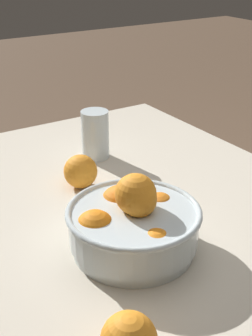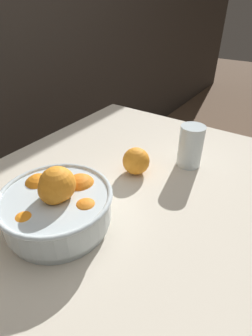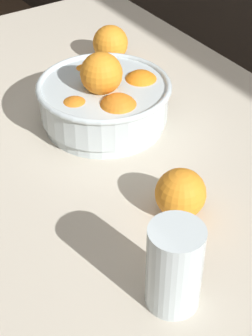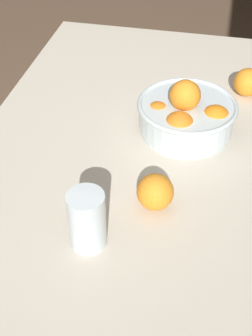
# 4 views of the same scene
# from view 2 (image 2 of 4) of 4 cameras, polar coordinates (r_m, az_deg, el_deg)

# --- Properties ---
(dining_table) EXTENTS (1.36, 0.94, 0.73)m
(dining_table) POSITION_cam_2_polar(r_m,az_deg,el_deg) (0.72, -4.89, -15.00)
(dining_table) COLOR beige
(dining_table) RESTS_ON ground_plane
(fruit_bowl) EXTENTS (0.26, 0.26, 0.16)m
(fruit_bowl) POSITION_cam_2_polar(r_m,az_deg,el_deg) (0.64, -14.59, -7.71)
(fruit_bowl) COLOR silver
(fruit_bowl) RESTS_ON dining_table
(juice_glass) EXTENTS (0.08, 0.08, 0.14)m
(juice_glass) POSITION_cam_2_polar(r_m,az_deg,el_deg) (0.86, 13.84, 4.40)
(juice_glass) COLOR #F4A314
(juice_glass) RESTS_ON dining_table
(orange_loose_near_bowl) EXTENTS (0.08, 0.08, 0.08)m
(orange_loose_near_bowl) POSITION_cam_2_polar(r_m,az_deg,el_deg) (0.80, 2.20, 1.54)
(orange_loose_near_bowl) COLOR orange
(orange_loose_near_bowl) RESTS_ON dining_table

